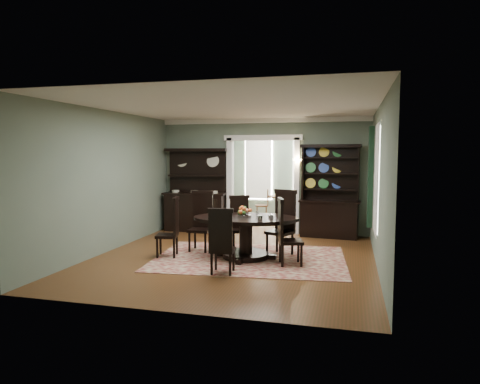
{
  "coord_description": "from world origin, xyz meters",
  "views": [
    {
      "loc": [
        2.24,
        -8.08,
        2.1
      ],
      "look_at": [
        -0.01,
        0.6,
        1.28
      ],
      "focal_mm": 32.0,
      "sensor_mm": 36.0,
      "label": 1
    }
  ],
  "objects_px": {
    "sideboard": "(196,202)",
    "welsh_dresser": "(330,204)",
    "parlor_table": "(282,204)",
    "dining_table": "(246,229)"
  },
  "relations": [
    {
      "from": "sideboard",
      "to": "welsh_dresser",
      "type": "distance_m",
      "value": 3.56
    },
    {
      "from": "sideboard",
      "to": "welsh_dresser",
      "type": "bearing_deg",
      "value": -2.96
    },
    {
      "from": "welsh_dresser",
      "to": "parlor_table",
      "type": "relative_size",
      "value": 2.72
    },
    {
      "from": "dining_table",
      "to": "sideboard",
      "type": "bearing_deg",
      "value": 121.29
    },
    {
      "from": "welsh_dresser",
      "to": "parlor_table",
      "type": "height_order",
      "value": "welsh_dresser"
    },
    {
      "from": "sideboard",
      "to": "welsh_dresser",
      "type": "xyz_separation_m",
      "value": [
        3.56,
        0.01,
        0.06
      ]
    },
    {
      "from": "welsh_dresser",
      "to": "parlor_table",
      "type": "bearing_deg",
      "value": 130.91
    },
    {
      "from": "dining_table",
      "to": "sideboard",
      "type": "distance_m",
      "value": 3.35
    },
    {
      "from": "welsh_dresser",
      "to": "parlor_table",
      "type": "distance_m",
      "value": 2.71
    },
    {
      "from": "sideboard",
      "to": "parlor_table",
      "type": "relative_size",
      "value": 2.62
    }
  ]
}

